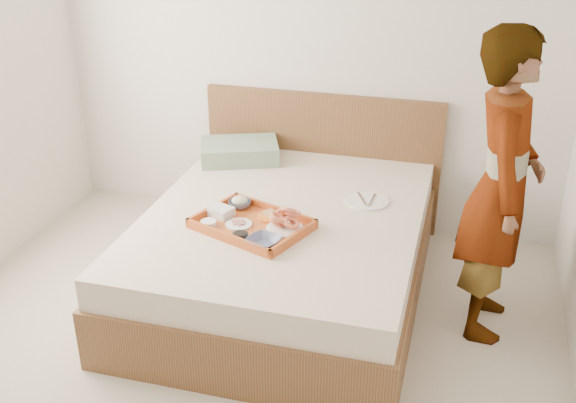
{
  "coord_description": "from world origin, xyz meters",
  "views": [
    {
      "loc": [
        1.09,
        -2.4,
        2.31
      ],
      "look_at": [
        0.18,
        0.9,
        0.65
      ],
      "focal_mm": 42.77,
      "sensor_mm": 36.0,
      "label": 1
    }
  ],
  "objects_px": {
    "dinner_plate": "(367,201)",
    "tray": "(252,224)",
    "person": "(501,187)",
    "bed": "(284,252)"
  },
  "relations": [
    {
      "from": "bed",
      "to": "person",
      "type": "distance_m",
      "value": 1.3
    },
    {
      "from": "dinner_plate",
      "to": "person",
      "type": "distance_m",
      "value": 0.84
    },
    {
      "from": "tray",
      "to": "bed",
      "type": "bearing_deg",
      "value": 84.27
    },
    {
      "from": "bed",
      "to": "dinner_plate",
      "type": "relative_size",
      "value": 7.67
    },
    {
      "from": "bed",
      "to": "dinner_plate",
      "type": "distance_m",
      "value": 0.58
    },
    {
      "from": "person",
      "to": "dinner_plate",
      "type": "bearing_deg",
      "value": 70.36
    },
    {
      "from": "bed",
      "to": "tray",
      "type": "relative_size",
      "value": 3.38
    },
    {
      "from": "bed",
      "to": "person",
      "type": "bearing_deg",
      "value": -0.87
    },
    {
      "from": "dinner_plate",
      "to": "tray",
      "type": "bearing_deg",
      "value": -138.18
    },
    {
      "from": "person",
      "to": "bed",
      "type": "bearing_deg",
      "value": 90.4
    }
  ]
}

